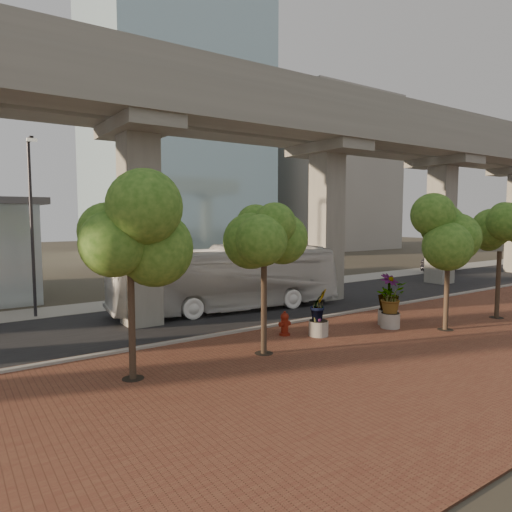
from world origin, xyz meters
TOP-DOWN VIEW (x-y plane):
  - ground at (0.00, 0.00)m, footprint 160.00×160.00m
  - brick_plaza at (0.00, -8.00)m, footprint 70.00×13.00m
  - asphalt_road at (0.00, 2.00)m, footprint 90.00×8.00m
  - curb_strip at (0.00, -2.00)m, footprint 70.00×0.25m
  - far_sidewalk at (0.00, 7.50)m, footprint 90.00×3.00m
  - transit_viaduct at (0.00, 2.00)m, footprint 72.00×5.60m
  - midrise_block at (38.00, 36.00)m, footprint 18.00×16.00m
  - transit_bus at (-0.89, 2.50)m, footprint 13.09×4.61m
  - parked_car at (24.18, 6.00)m, footprint 5.30×2.92m
  - fire_hydrant at (-1.65, -3.58)m, footprint 0.53×0.47m
  - planter_front at (3.21, -5.30)m, footprint 1.96×1.96m
  - planter_right at (3.58, -4.87)m, footprint 2.28×2.28m
  - planter_left at (-0.50, -4.48)m, footprint 1.87×1.87m
  - street_tree_far_west at (-8.92, -5.02)m, footprint 3.89×3.89m
  - street_tree_near_west at (-3.92, -5.21)m, footprint 3.12×3.12m
  - street_tree_near_east at (4.99, -6.98)m, footprint 3.52×3.52m
  - street_tree_far_east at (9.37, -7.02)m, footprint 3.34×3.34m
  - streetlamp_west at (-9.95, 6.56)m, footprint 0.45×1.31m
  - streetlamp_east at (9.26, 5.48)m, footprint 0.39×1.15m

SIDE VIEW (x-z plane):
  - ground at x=0.00m, z-range 0.00..0.00m
  - asphalt_road at x=0.00m, z-range 0.00..0.04m
  - brick_plaza at x=0.00m, z-range 0.00..0.06m
  - far_sidewalk at x=0.00m, z-range 0.00..0.06m
  - curb_strip at x=0.00m, z-range 0.00..0.16m
  - fire_hydrant at x=-1.65m, z-range 0.04..1.09m
  - parked_car at x=24.18m, z-range 0.00..1.65m
  - planter_left at x=-0.50m, z-range 0.28..2.34m
  - planter_front at x=3.21m, z-range 0.29..2.45m
  - planter_right at x=3.58m, z-range 0.32..2.75m
  - transit_bus at x=-0.89m, z-range 0.00..3.57m
  - street_tree_far_east at x=9.37m, z-range 1.46..7.37m
  - street_tree_near_east at x=4.99m, z-range 1.44..7.43m
  - streetlamp_east at x=9.26m, z-range 0.67..8.61m
  - street_tree_near_west at x=-3.92m, z-range 1.64..7.69m
  - street_tree_far_west at x=-8.92m, z-range 1.50..7.96m
  - streetlamp_west at x=-9.95m, z-range 0.75..9.78m
  - transit_viaduct at x=0.00m, z-range 1.09..13.49m
  - midrise_block at x=38.00m, z-range 0.00..24.00m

